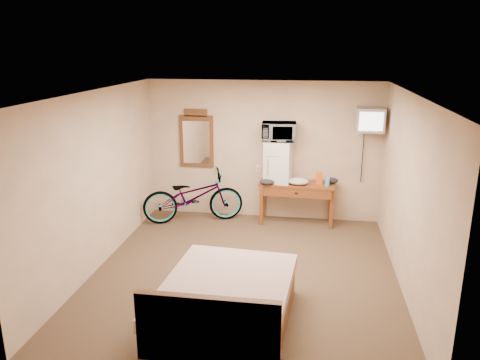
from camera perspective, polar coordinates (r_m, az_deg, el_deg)
The scene contains 13 objects.
room at distance 6.26m, azimuth 0.62°, elevation -0.91°, with size 4.60×4.64×2.50m.
desk at distance 8.30m, azimuth 6.93°, elevation -1.22°, with size 1.34×0.57×0.75m.
mini_fridge at distance 8.24m, azimuth 4.68°, elevation 2.27°, with size 0.49×0.48×0.74m.
microwave at distance 8.13m, azimuth 4.77°, elevation 5.89°, with size 0.58×0.39×0.32m, color silver.
snack_bag at distance 8.24m, azimuth 9.66°, elevation 0.23°, with size 0.11×0.06×0.22m, color #DD5913.
blue_cup at distance 8.17m, azimuth 10.59°, elevation -0.23°, with size 0.08×0.08×0.14m, color #44ACE9.
cloth_cream at distance 8.18m, azimuth 7.12°, elevation -0.16°, with size 0.37×0.28×0.11m, color beige.
cloth_dark_a at distance 8.13m, azimuth 3.33°, elevation -0.24°, with size 0.25×0.19×0.10m, color black.
cloth_dark_b at distance 8.34m, azimuth 11.11°, elevation -0.06°, with size 0.23×0.18×0.10m, color black.
crt_television at distance 8.09m, azimuth 15.56°, elevation 7.08°, with size 0.46×0.57×0.40m.
wall_mirror at distance 8.61m, azimuth -5.33°, elevation 4.98°, with size 0.63×0.04×1.06m.
bicycle at distance 8.43m, azimuth -5.73°, elevation -2.01°, with size 0.63×1.79×0.94m, color black.
bed at distance 5.39m, azimuth -1.84°, elevation -14.95°, with size 1.52×1.97×0.90m.
Camera 1 is at (0.84, -5.92, 3.08)m, focal length 35.00 mm.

